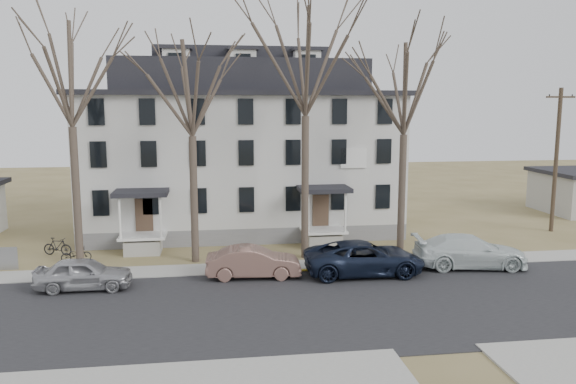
{
  "coord_description": "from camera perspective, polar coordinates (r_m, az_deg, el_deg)",
  "views": [
    {
      "loc": [
        -4.08,
        -20.06,
        8.36
      ],
      "look_at": [
        -0.05,
        9.0,
        3.82
      ],
      "focal_mm": 35.0,
      "sensor_mm": 36.0,
      "label": 1
    }
  ],
  "objects": [
    {
      "name": "ground",
      "position": [
        22.11,
        3.44,
        -13.44
      ],
      "size": [
        120.0,
        120.0,
        0.0
      ],
      "primitive_type": "plane",
      "color": "olive",
      "rests_on": "ground"
    },
    {
      "name": "main_road",
      "position": [
        23.94,
        2.48,
        -11.66
      ],
      "size": [
        120.0,
        10.0,
        0.04
      ],
      "primitive_type": "cube",
      "color": "#27272A",
      "rests_on": "ground"
    },
    {
      "name": "far_sidewalk",
      "position": [
        29.56,
        0.37,
        -7.64
      ],
      "size": [
        120.0,
        2.0,
        0.08
      ],
      "primitive_type": "cube",
      "color": "#A09F97",
      "rests_on": "ground"
    },
    {
      "name": "yellow_curb",
      "position": [
        29.83,
        10.26,
        -7.63
      ],
      "size": [
        14.0,
        0.25,
        0.06
      ],
      "primitive_type": "cube",
      "color": "gold",
      "rests_on": "ground"
    },
    {
      "name": "boarding_house",
      "position": [
        38.19,
        -4.76,
        4.28
      ],
      "size": [
        20.8,
        12.36,
        12.05
      ],
      "color": "slate",
      "rests_on": "ground"
    },
    {
      "name": "tree_far_left",
      "position": [
        30.71,
        -21.37,
        11.9
      ],
      "size": [
        8.4,
        8.4,
        13.72
      ],
      "color": "#473B31",
      "rests_on": "ground"
    },
    {
      "name": "tree_mid_left",
      "position": [
        29.9,
        -9.83,
        11.05
      ],
      "size": [
        7.8,
        7.8,
        12.74
      ],
      "color": "#473B31",
      "rests_on": "ground"
    },
    {
      "name": "tree_center",
      "position": [
        30.41,
        1.81,
        13.93
      ],
      "size": [
        9.0,
        9.0,
        14.7
      ],
      "color": "#473B31",
      "rests_on": "ground"
    },
    {
      "name": "tree_mid_right",
      "position": [
        31.7,
        11.83,
        10.85
      ],
      "size": [
        7.8,
        7.8,
        12.74
      ],
      "color": "#473B31",
      "rests_on": "ground"
    },
    {
      "name": "utility_pole_far",
      "position": [
        41.01,
        25.59,
        3.1
      ],
      "size": [
        2.0,
        0.28,
        9.5
      ],
      "color": "#3D3023",
      "rests_on": "ground"
    },
    {
      "name": "car_silver",
      "position": [
        27.49,
        -20.04,
        -7.87
      ],
      "size": [
        4.31,
        1.77,
        1.46
      ],
      "primitive_type": "imported",
      "rotation": [
        0.0,
        0.0,
        1.56
      ],
      "color": "#A7A8AB",
      "rests_on": "ground"
    },
    {
      "name": "car_tan",
      "position": [
        27.64,
        -3.53,
        -7.2
      ],
      "size": [
        4.68,
        1.89,
        1.51
      ],
      "primitive_type": "imported",
      "rotation": [
        0.0,
        0.0,
        1.51
      ],
      "color": "brown",
      "rests_on": "ground"
    },
    {
      "name": "car_navy",
      "position": [
        28.31,
        7.75,
        -6.72
      ],
      "size": [
        5.98,
        2.8,
        1.65
      ],
      "primitive_type": "imported",
      "rotation": [
        0.0,
        0.0,
        1.56
      ],
      "color": "black",
      "rests_on": "ground"
    },
    {
      "name": "car_white",
      "position": [
        30.72,
        17.98,
        -5.82
      ],
      "size": [
        6.05,
        3.08,
        1.68
      ],
      "primitive_type": "imported",
      "rotation": [
        0.0,
        0.0,
        1.44
      ],
      "color": "silver",
      "rests_on": "ground"
    },
    {
      "name": "bicycle_left",
      "position": [
        32.37,
        -20.71,
        -6.01
      ],
      "size": [
        1.62,
        0.78,
        0.81
      ],
      "primitive_type": "imported",
      "rotation": [
        0.0,
        0.0,
        1.73
      ],
      "color": "black",
      "rests_on": "ground"
    },
    {
      "name": "bicycle_right",
      "position": [
        34.08,
        -22.37,
        -5.21
      ],
      "size": [
        1.75,
        0.94,
        1.01
      ],
      "primitive_type": "imported",
      "rotation": [
        0.0,
        0.0,
        1.28
      ],
      "color": "black",
      "rests_on": "ground"
    }
  ]
}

